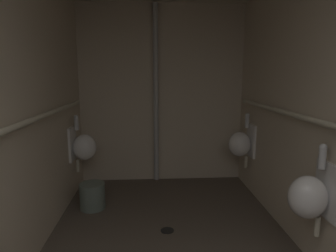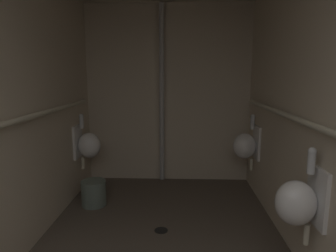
% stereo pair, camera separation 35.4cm
% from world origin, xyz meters
% --- Properties ---
extents(wall_left, '(0.06, 4.66, 2.60)m').
position_xyz_m(wall_left, '(-1.23, 2.27, 1.30)').
color(wall_left, beige).
rests_on(wall_left, ground).
extents(wall_back, '(2.53, 0.06, 2.60)m').
position_xyz_m(wall_back, '(0.00, 4.57, 1.30)').
color(wall_back, beige).
rests_on(wall_back, ground).
extents(urinal_left_mid, '(0.32, 0.30, 0.76)m').
position_xyz_m(urinal_left_mid, '(-1.06, 3.96, 0.68)').
color(urinal_left_mid, white).
extents(urinal_right_mid, '(0.32, 0.30, 0.76)m').
position_xyz_m(urinal_right_mid, '(1.06, 2.24, 0.68)').
color(urinal_right_mid, white).
extents(urinal_right_far, '(0.32, 0.30, 0.76)m').
position_xyz_m(urinal_right_far, '(1.06, 4.00, 0.68)').
color(urinal_right_far, white).
extents(supply_pipe_left, '(0.06, 3.92, 0.06)m').
position_xyz_m(supply_pipe_left, '(-1.14, 2.24, 1.24)').
color(supply_pipe_left, beige).
extents(supply_pipe_right, '(0.06, 3.91, 0.06)m').
position_xyz_m(supply_pipe_right, '(1.14, 2.28, 1.24)').
color(supply_pipe_right, beige).
extents(standpipe_back_wall, '(0.07, 0.07, 2.55)m').
position_xyz_m(standpipe_back_wall, '(-0.09, 4.46, 1.30)').
color(standpipe_back_wall, '#B2B2B2').
rests_on(standpipe_back_wall, ground).
extents(floor_drain, '(0.14, 0.14, 0.01)m').
position_xyz_m(floor_drain, '(-0.01, 2.99, 0.00)').
color(floor_drain, black).
rests_on(floor_drain, ground).
extents(waste_bin, '(0.30, 0.30, 0.31)m').
position_xyz_m(waste_bin, '(-0.89, 3.57, 0.16)').
color(waste_bin, slate).
rests_on(waste_bin, ground).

